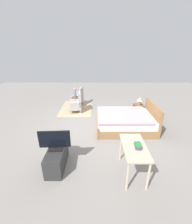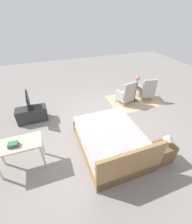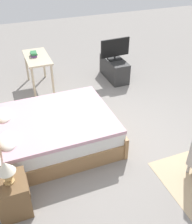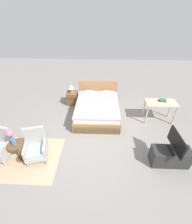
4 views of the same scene
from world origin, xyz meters
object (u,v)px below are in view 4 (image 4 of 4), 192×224
Objects in this scene: armchair_by_window_left at (1,146)px; table_lamp at (71,88)px; nightstand at (72,98)px; armchair_by_window_right at (36,147)px; side_table at (17,150)px; tv_stand at (170,156)px; tv_flatscreen at (176,143)px; book_stack at (163,100)px; flower_vase at (11,136)px; bed at (97,108)px; vanity_desk at (161,105)px.

armchair_by_window_left is 2.79× the size of table_lamp.
armchair_by_window_left is 1.75× the size of nightstand.
side_table is (-0.48, -0.08, -0.02)m from armchair_by_window_right.
tv_stand is (3.98, 0.03, -0.11)m from side_table.
tv_flatscreen reaches higher than table_lamp.
armchair_by_window_right is at bearing 9.47° from side_table.
book_stack reaches higher than tv_stand.
armchair_by_window_right is 4.21m from book_stack.
side_table is (0.48, -0.08, -0.02)m from armchair_by_window_left.
flower_vase is 4.66m from book_stack.
bed is 4.31× the size of flower_vase.
armchair_by_window_left reaches higher than side_table.
armchair_by_window_right is at bearing -154.07° from book_stack.
armchair_by_window_left is at bearing -159.21° from vanity_desk.
armchair_by_window_right reaches higher than table_lamp.
table_lamp is at bearing 62.38° from armchair_by_window_left.
tv_flatscreen is (0.00, 0.00, 0.51)m from tv_stand.
vanity_desk is at bearing 83.07° from tv_stand.
armchair_by_window_right is 1.93× the size of flower_vase.
side_table is 3.01m from table_lamp.
armchair_by_window_left is at bearing 179.38° from tv_flatscreen.
tv_stand is 1.88m from vanity_desk.
armchair_by_window_left is at bearing 170.52° from side_table.
armchair_by_window_right is at bearing -99.99° from nightstand.
armchair_by_window_left is 4.46m from tv_stand.
side_table is 3.98m from tv_stand.
nightstand is (1.44, 2.75, -0.12)m from armchair_by_window_left.
vanity_desk is (3.24, -0.97, 0.38)m from nightstand.
armchair_by_window_right is at bearing 179.22° from tv_flatscreen.
flower_vase is 0.46× the size of vanity_desk.
tv_stand is at bearing 0.46° from flower_vase.
table_lamp is (-1.06, 0.73, 0.44)m from bed.
bed reaches higher than tv_stand.
table_lamp is (0.96, 2.83, -0.12)m from flower_vase.
book_stack reaches higher than nightstand.
armchair_by_window_right is 1.61× the size of side_table.
nightstand is at bearing 163.26° from vanity_desk.
flower_vase is at bearing -155.76° from book_stack.
bed is 1.29m from nightstand.
nightstand is 3.46m from book_stack.
tv_flatscreen reaches higher than armchair_by_window_left.
book_stack is (0.27, 1.88, 0.04)m from tv_flatscreen.
armchair_by_window_right is 2.79× the size of table_lamp.
armchair_by_window_left is 1.00× the size of armchair_by_window_right.
bed is at bearing 173.57° from vanity_desk.
flower_vase is 2.99m from table_lamp.
table_lamp is at bearing 163.25° from vanity_desk.
flower_vase is at bearing -156.16° from vanity_desk.
armchair_by_window_left is 5.09m from book_stack.
bed is 3.59× the size of side_table.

